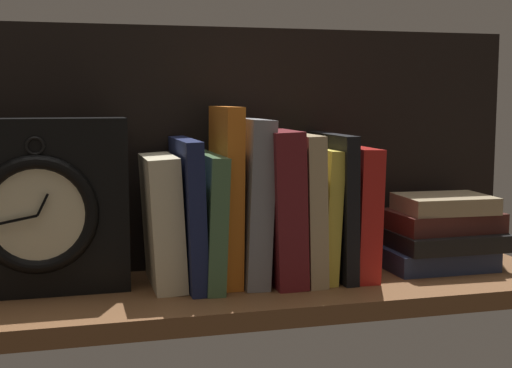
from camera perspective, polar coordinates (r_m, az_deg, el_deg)
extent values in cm
cube|color=brown|center=(97.45, -0.18, -8.75)|extent=(87.98, 24.52, 2.50)
cube|color=black|center=(105.38, -1.81, 2.90)|extent=(87.98, 1.20, 35.37)
cube|color=beige|center=(95.53, -7.56, -2.97)|extent=(4.94, 12.67, 17.71)
cube|color=#192147|center=(95.84, -5.53, -2.25)|extent=(2.77, 16.12, 19.77)
cube|color=#476B44|center=(96.46, -4.00, -2.78)|extent=(3.14, 16.79, 17.77)
cube|color=orange|center=(96.52, -2.46, -0.87)|extent=(2.63, 12.37, 24.02)
cube|color=gray|center=(97.34, -0.70, -1.29)|extent=(4.12, 14.44, 22.46)
cube|color=maroon|center=(98.48, 1.52, -1.65)|extent=(4.74, 16.80, 20.92)
cube|color=tan|center=(99.60, 3.51, -1.73)|extent=(3.06, 16.46, 20.27)
cube|color=gold|center=(100.60, 4.90, -2.25)|extent=(2.86, 14.76, 18.24)
cube|color=black|center=(101.23, 6.10, -1.64)|extent=(2.14, 16.29, 20.17)
cube|color=red|center=(102.42, 7.58, -2.08)|extent=(3.61, 15.85, 18.39)
cube|color=black|center=(95.14, -17.15, -1.72)|extent=(22.60, 6.39, 22.60)
torus|color=black|center=(91.68, -17.22, -2.40)|extent=(15.10, 1.85, 15.10)
cylinder|color=beige|center=(91.68, -17.22, -2.40)|extent=(12.18, 0.60, 12.18)
cube|color=black|center=(90.96, -16.84, -1.61)|extent=(1.60, 0.30, 2.80)
cube|color=black|center=(91.38, -18.69, -2.76)|extent=(4.74, 0.30, 1.15)
torus|color=black|center=(91.13, -17.40, 2.95)|extent=(2.44, 0.44, 2.44)
cube|color=#232D4C|center=(109.79, 14.04, -5.68)|extent=(15.65, 12.60, 3.02)
cube|color=black|center=(109.02, 14.98, -4.32)|extent=(16.23, 12.02, 2.47)
cube|color=#471E19|center=(109.56, 14.78, -2.85)|extent=(16.00, 11.48, 2.83)
cube|color=#9E8966|center=(108.63, 14.96, -1.53)|extent=(13.61, 10.62, 2.45)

